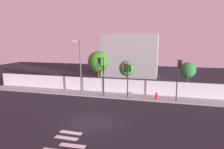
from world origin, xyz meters
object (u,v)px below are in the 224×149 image
at_px(traffic_light_left, 101,68).
at_px(fire_hydrant, 156,96).
at_px(roadside_tree_leftmost, 98,62).
at_px(roadside_tree_midleft, 127,68).
at_px(street_lamp_curbside, 80,62).
at_px(traffic_light_center, 127,73).
at_px(roadside_tree_midright, 188,70).
at_px(traffic_light_right, 179,72).

height_order(traffic_light_left, fire_hydrant, traffic_light_left).
bearing_deg(fire_hydrant, roadside_tree_leftmost, 161.07).
bearing_deg(roadside_tree_midleft, street_lamp_curbside, -151.56).
bearing_deg(traffic_light_center, traffic_light_left, 174.80).
xyz_separation_m(fire_hydrant, roadside_tree_leftmost, (-8.01, 2.75, 3.46)).
xyz_separation_m(traffic_light_center, street_lamp_curbside, (-6.07, 0.68, 0.98)).
height_order(roadside_tree_leftmost, roadside_tree_midleft, roadside_tree_leftmost).
bearing_deg(fire_hydrant, street_lamp_curbside, -178.87).
xyz_separation_m(traffic_light_center, roadside_tree_leftmost, (-4.62, 3.61, 0.78)).
xyz_separation_m(traffic_light_center, roadside_tree_midright, (6.96, 3.61, 0.06)).
distance_m(street_lamp_curbside, fire_hydrant, 10.15).
height_order(traffic_light_right, roadside_tree_midright, traffic_light_right).
distance_m(traffic_light_right, street_lamp_curbside, 11.77).
relative_size(traffic_light_left, roadside_tree_midright, 1.11).
height_order(fire_hydrant, roadside_tree_leftmost, roadside_tree_leftmost).
height_order(traffic_light_left, roadside_tree_midleft, traffic_light_left).
xyz_separation_m(traffic_light_left, traffic_light_right, (8.80, 0.00, -0.03)).
xyz_separation_m(traffic_light_left, roadside_tree_midright, (10.08, 3.33, -0.31)).
distance_m(traffic_light_center, traffic_light_right, 5.70).
height_order(traffic_light_center, roadside_tree_midright, traffic_light_center).
bearing_deg(traffic_light_right, traffic_light_left, -180.00).
relative_size(traffic_light_center, roadside_tree_midright, 0.98).
xyz_separation_m(traffic_light_right, roadside_tree_leftmost, (-10.30, 3.33, 0.44)).
bearing_deg(traffic_light_left, roadside_tree_midleft, 53.46).
relative_size(roadside_tree_leftmost, roadside_tree_midright, 1.27).
bearing_deg(traffic_light_left, roadside_tree_leftmost, 114.16).
bearing_deg(traffic_light_right, roadside_tree_midright, 68.98).
bearing_deg(fire_hydrant, traffic_light_left, -174.88).
distance_m(roadside_tree_leftmost, roadside_tree_midright, 11.60).
relative_size(traffic_light_right, street_lamp_curbside, 0.69).
relative_size(traffic_light_center, roadside_tree_leftmost, 0.77).
height_order(fire_hydrant, roadside_tree_midright, roadside_tree_midright).
bearing_deg(roadside_tree_midright, traffic_light_left, -161.72).
height_order(traffic_light_center, street_lamp_curbside, street_lamp_curbside).
xyz_separation_m(roadside_tree_leftmost, roadside_tree_midright, (11.58, 0.00, -0.72)).
bearing_deg(traffic_light_right, street_lamp_curbside, 178.06).
relative_size(traffic_light_left, traffic_light_center, 1.14).
bearing_deg(fire_hydrant, traffic_light_center, -165.64).
relative_size(traffic_light_left, street_lamp_curbside, 0.70).
relative_size(fire_hydrant, roadside_tree_midleft, 0.19).
distance_m(fire_hydrant, roadside_tree_midright, 5.27).
xyz_separation_m(roadside_tree_midleft, roadside_tree_midright, (7.62, 0.00, 0.04)).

